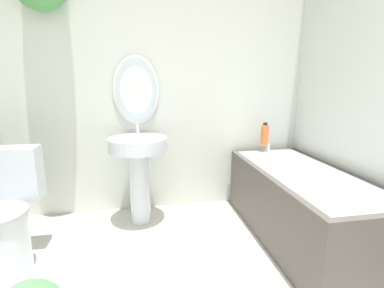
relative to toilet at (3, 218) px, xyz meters
name	(u,v)px	position (x,y,z in m)	size (l,w,h in m)	color
wall_back	(145,74)	(1.00, 0.75, 0.97)	(2.93, 0.41, 2.40)	silver
toilet	(3,218)	(0.00, 0.00, 0.00)	(0.42, 0.54, 0.80)	silver
pedestal_sink	(139,163)	(0.91, 0.45, 0.21)	(0.50, 0.50, 0.88)	silver
bathtub	(302,204)	(2.18, -0.06, -0.05)	(0.69, 1.51, 0.64)	#4C4742
shampoo_bottle	(265,134)	(2.14, 0.60, 0.40)	(0.07, 0.07, 0.22)	#DB6633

